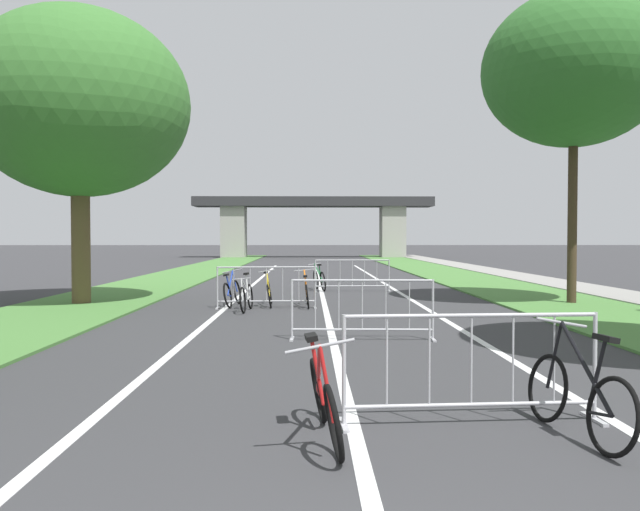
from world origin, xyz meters
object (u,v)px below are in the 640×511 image
object	(u,v)px
tree_left_pine_far	(79,104)
bicycle_black_6	(578,396)
crowd_barrier_second	(362,310)
crowd_barrier_nearest	(471,369)
bicycle_green_2	(319,279)
bicycle_blue_4	(232,292)
bicycle_white_3	(246,296)
crowd_barrier_third	(266,287)
bicycle_red_0	(324,400)
bicycle_yellow_1	(269,292)
crowd_barrier_fourth	(352,276)
bicycle_orange_5	(307,293)
tree_right_oak_mid	(574,70)

from	to	relation	value
tree_left_pine_far	bicycle_black_6	distance (m)	14.74
crowd_barrier_second	crowd_barrier_nearest	bearing A→B (deg)	-82.75
bicycle_green_2	bicycle_blue_4	bearing A→B (deg)	-127.19
bicycle_green_2	bicycle_white_3	world-z (taller)	bicycle_white_3
crowd_barrier_second	crowd_barrier_third	bearing A→B (deg)	112.22
bicycle_red_0	bicycle_black_6	size ratio (longest dim) A/B	1.04
bicycle_yellow_1	crowd_barrier_fourth	bearing A→B (deg)	57.74
bicycle_red_0	bicycle_blue_4	distance (m)	10.88
bicycle_orange_5	crowd_barrier_third	bearing A→B (deg)	-160.56
crowd_barrier_third	bicycle_black_6	world-z (taller)	crowd_barrier_third
crowd_barrier_nearest	bicycle_green_2	bearing A→B (deg)	94.50
crowd_barrier_second	crowd_barrier_fourth	bearing A→B (deg)	87.00
bicycle_green_2	bicycle_black_6	size ratio (longest dim) A/B	1.06
bicycle_green_2	crowd_barrier_fourth	bearing A→B (deg)	-36.98
crowd_barrier_third	bicycle_orange_5	world-z (taller)	crowd_barrier_third
bicycle_yellow_1	bicycle_orange_5	world-z (taller)	bicycle_orange_5
crowd_barrier_second	bicycle_red_0	xyz separation A→B (m)	(-0.79, -5.32, -0.17)
bicycle_red_0	crowd_barrier_nearest	bearing A→B (deg)	-167.49
crowd_barrier_nearest	bicycle_blue_4	distance (m)	10.80
crowd_barrier_third	bicycle_red_0	size ratio (longest dim) A/B	1.49
tree_right_oak_mid	crowd_barrier_second	world-z (taller)	tree_right_oak_mid
tree_right_oak_mid	tree_left_pine_far	bearing A→B (deg)	179.25
crowd_barrier_fourth	bicycle_black_6	distance (m)	15.02
tree_left_pine_far	bicycle_red_0	size ratio (longest dim) A/B	4.58
tree_right_oak_mid	bicycle_white_3	bearing A→B (deg)	-170.93
crowd_barrier_fourth	bicycle_red_0	distance (m)	15.08
crowd_barrier_nearest	crowd_barrier_third	world-z (taller)	same
crowd_barrier_fourth	bicycle_green_2	distance (m)	1.20
crowd_barrier_second	bicycle_white_3	bearing A→B (deg)	119.48
bicycle_green_2	bicycle_orange_5	size ratio (longest dim) A/B	1.02
tree_left_pine_far	tree_right_oak_mid	size ratio (longest dim) A/B	0.94
bicycle_red_0	bicycle_yellow_1	distance (m)	10.77
crowd_barrier_fourth	bicycle_yellow_1	xyz separation A→B (m)	(-2.46, -4.32, -0.16)
bicycle_red_0	crowd_barrier_fourth	bearing A→B (deg)	-100.71
tree_left_pine_far	tree_right_oak_mid	xyz separation A→B (m)	(12.97, -0.17, 0.92)
bicycle_orange_5	bicycle_white_3	bearing A→B (deg)	-148.40
crowd_barrier_third	bicycle_yellow_1	size ratio (longest dim) A/B	1.49
tree_right_oak_mid	bicycle_white_3	xyz separation A→B (m)	(-8.47, -1.35, -5.82)
crowd_barrier_nearest	bicycle_black_6	distance (m)	0.95
bicycle_black_6	bicycle_orange_5	bearing A→B (deg)	93.64
bicycle_blue_4	tree_right_oak_mid	bearing A→B (deg)	8.34
crowd_barrier_second	crowd_barrier_third	xyz separation A→B (m)	(-1.98, 4.85, 0.00)
bicycle_orange_5	crowd_barrier_fourth	bearing A→B (deg)	70.21
crowd_barrier_second	bicycle_orange_5	xyz separation A→B (m)	(-0.97, 5.24, -0.16)
tree_left_pine_far	bicycle_green_2	size ratio (longest dim) A/B	4.49
bicycle_yellow_1	bicycle_white_3	size ratio (longest dim) A/B	1.06
crowd_barrier_nearest	crowd_barrier_third	xyz separation A→B (m)	(-2.60, 9.70, 0.00)
tree_left_pine_far	crowd_barrier_nearest	world-z (taller)	tree_left_pine_far
crowd_barrier_third	bicycle_black_6	distance (m)	10.70
crowd_barrier_fourth	bicycle_blue_4	bearing A→B (deg)	-128.06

